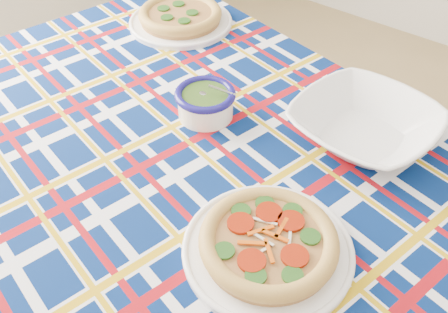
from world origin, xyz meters
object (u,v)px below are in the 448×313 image
Objects in this scene: pesto_bowl at (205,101)px; serving_bowl at (364,125)px; dining_table at (212,212)px; main_focaccia_plate at (269,242)px.

pesto_bowl reaches higher than serving_bowl.
main_focaccia_plate is (0.19, -0.06, 0.11)m from dining_table.
dining_table is 13.30× the size of pesto_bowl.
serving_bowl is (0.17, 0.33, 0.12)m from dining_table.
serving_bowl is (0.33, 0.16, -0.00)m from pesto_bowl.
main_focaccia_plate is 0.39m from serving_bowl.
main_focaccia_plate is 2.22× the size of pesto_bowl.
serving_bowl is (-0.02, 0.39, 0.01)m from main_focaccia_plate.
dining_table is 0.39m from serving_bowl.
pesto_bowl is at bearing -154.73° from serving_bowl.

